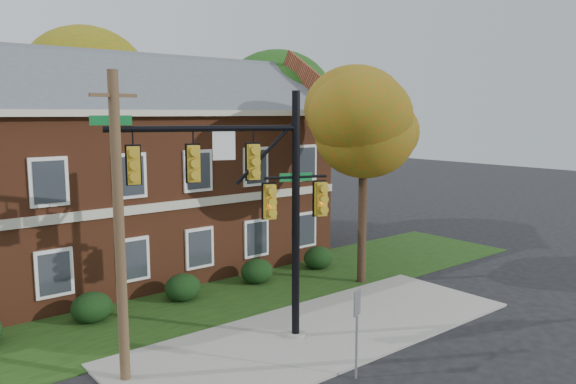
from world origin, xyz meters
TOP-DOWN VIEW (x-y plane):
  - ground at (0.00, 0.00)m, footprint 120.00×120.00m
  - sidewalk at (0.00, 1.00)m, footprint 14.00×5.00m
  - grass_strip at (0.00, 6.00)m, footprint 30.00×6.00m
  - apartment_building at (-2.00, 11.95)m, footprint 18.80×8.80m
  - hedge_left at (-5.50, 6.70)m, footprint 1.40×1.26m
  - hedge_center at (-2.00, 6.70)m, footprint 1.40×1.26m
  - hedge_right at (1.50, 6.70)m, footprint 1.40×1.26m
  - hedge_far_right at (5.00, 6.70)m, footprint 1.40×1.26m
  - tree_near_right at (5.22, 3.87)m, footprint 4.50×4.25m
  - tree_right_rear at (9.31, 12.81)m, footprint 6.30×5.95m
  - tree_far_rear at (-0.66, 19.79)m, footprint 6.84×6.46m
  - traffic_signal at (-2.31, 1.71)m, footprint 6.59×2.65m
  - utility_pole at (-6.39, 1.89)m, footprint 1.28×0.30m
  - sign_post at (-1.50, -1.91)m, footprint 0.35×0.16m

SIDE VIEW (x-z plane):
  - ground at x=0.00m, z-range 0.00..0.00m
  - grass_strip at x=0.00m, z-range 0.00..0.04m
  - sidewalk at x=0.00m, z-range 0.00..0.08m
  - hedge_left at x=-5.50m, z-range 0.00..1.05m
  - hedge_center at x=-2.00m, z-range 0.00..1.05m
  - hedge_right at x=1.50m, z-range 0.00..1.05m
  - hedge_far_right at x=5.00m, z-range 0.00..1.05m
  - sign_post at x=-1.50m, z-range 0.44..2.91m
  - utility_pole at x=-6.39m, z-range 0.06..8.25m
  - traffic_signal at x=-2.31m, z-range 0.94..8.73m
  - apartment_building at x=-2.00m, z-range 0.12..9.86m
  - tree_near_right at x=5.22m, z-range 2.38..10.96m
  - tree_right_rear at x=9.31m, z-range 2.81..13.43m
  - tree_far_rear at x=-0.66m, z-range 3.08..14.60m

